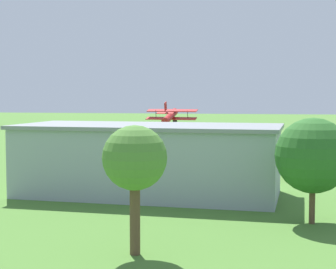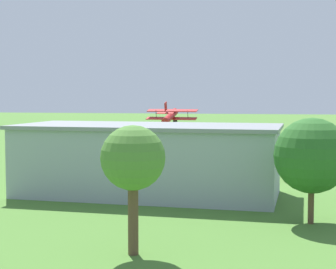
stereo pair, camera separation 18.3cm
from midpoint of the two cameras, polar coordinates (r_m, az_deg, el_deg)
ground_plane at (r=87.73m, az=5.39°, el=-2.17°), size 400.00×400.00×0.00m
hangar at (r=52.54m, az=-2.08°, el=-2.62°), size 25.39×12.39×6.74m
biplane at (r=88.10m, az=0.19°, el=1.92°), size 8.39×7.40×4.17m
car_orange at (r=63.40m, az=10.16°, el=-3.83°), size 2.28×4.49×1.65m
car_yellow at (r=69.74m, az=-9.41°, el=-3.14°), size 2.35×4.18×1.59m
car_silver at (r=71.52m, az=-14.19°, el=-3.01°), size 2.19×4.62×1.62m
person_near_hangar_door at (r=70.21m, az=6.24°, el=-3.07°), size 0.38×0.38×1.64m
person_crossing_taxiway at (r=66.15m, az=0.08°, el=-3.41°), size 0.52×0.52×1.79m
tree_at_field_edge at (r=41.89m, az=14.65°, el=-2.13°), size 5.58×5.58×7.87m
tree_behind_hangar_right at (r=32.61m, az=-3.63°, el=-2.60°), size 3.88×3.88×7.75m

